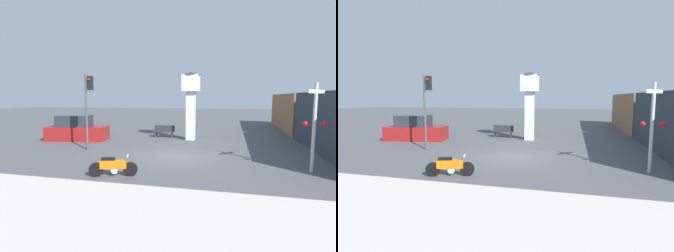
# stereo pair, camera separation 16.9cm
# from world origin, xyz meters

# --- Properties ---
(ground_plane) EXTENTS (120.00, 120.00, 0.00)m
(ground_plane) POSITION_xyz_m (0.00, 0.00, 0.00)
(ground_plane) COLOR #4C4C4F
(sidewalk_strip) EXTENTS (36.00, 6.00, 0.10)m
(sidewalk_strip) POSITION_xyz_m (0.00, -7.98, 0.05)
(sidewalk_strip) COLOR #BCB7A8
(sidewalk_strip) RESTS_ON ground_plane
(motorcycle) EXTENTS (1.83, 0.70, 0.83)m
(motorcycle) POSITION_xyz_m (-1.65, -3.99, 0.40)
(motorcycle) COLOR black
(motorcycle) RESTS_ON ground_plane
(clock_tower) EXTENTS (1.41, 1.41, 4.88)m
(clock_tower) POSITION_xyz_m (-0.12, 5.62, 3.24)
(clock_tower) COLOR white
(clock_tower) RESTS_ON ground_plane
(freight_train) EXTENTS (2.80, 23.10, 3.40)m
(freight_train) POSITION_xyz_m (8.74, 8.31, 1.70)
(freight_train) COLOR #333842
(freight_train) RESTS_ON ground_plane
(traffic_light) EXTENTS (0.50, 0.35, 4.39)m
(traffic_light) POSITION_xyz_m (-5.34, 0.57, 3.01)
(traffic_light) COLOR #47474C
(traffic_light) RESTS_ON ground_plane
(railroad_crossing_signal) EXTENTS (0.90, 0.82, 3.65)m
(railroad_crossing_signal) POSITION_xyz_m (6.02, -1.52, 2.00)
(railroad_crossing_signal) COLOR #B7B7BC
(railroad_crossing_signal) RESTS_ON ground_plane
(bench) EXTENTS (1.60, 0.44, 0.92)m
(bench) POSITION_xyz_m (-2.29, 6.31, 0.49)
(bench) COLOR #2D2D33
(bench) RESTS_ON ground_plane
(parked_car) EXTENTS (4.43, 2.43, 1.80)m
(parked_car) POSITION_xyz_m (-8.10, 3.53, 0.75)
(parked_car) COLOR maroon
(parked_car) RESTS_ON ground_plane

